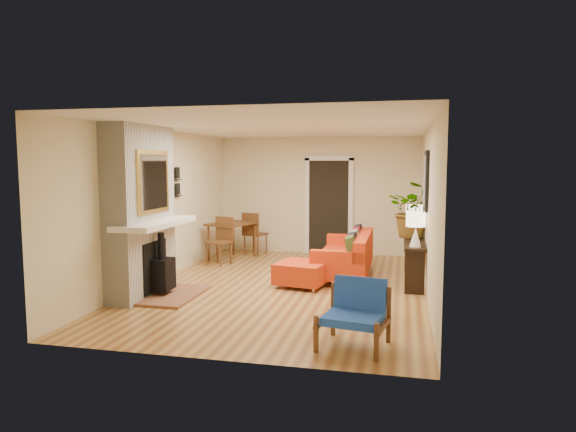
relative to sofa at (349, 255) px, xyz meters
name	(u,v)px	position (x,y,z in m)	size (l,w,h in m)	color
room_shell	(342,201)	(-0.32, 1.54, 0.87)	(6.50, 6.50, 6.50)	tan
fireplace	(143,215)	(-2.93, -2.10, 0.88)	(1.09, 1.68, 2.60)	white
sofa	(349,255)	(0.00, 0.00, 0.00)	(0.91, 2.11, 0.83)	silver
ottoman	(302,272)	(-0.66, -1.00, -0.14)	(0.91, 0.91, 0.40)	silver
blue_chair	(356,310)	(0.46, -3.56, 0.03)	(0.81, 0.80, 0.74)	brown
dining_table	(235,230)	(-2.51, 1.01, 0.26)	(1.10, 1.80, 0.95)	brown
console_table	(414,249)	(1.14, -0.31, 0.21)	(0.34, 1.85, 0.72)	black
lamp_near	(416,225)	(1.14, -1.00, 0.70)	(0.30, 0.30, 0.54)	white
lamp_far	(414,216)	(1.14, 0.43, 0.70)	(0.30, 0.30, 0.54)	white
houseplant	(414,210)	(1.13, 0.00, 0.85)	(0.89, 0.77, 0.98)	#1E5919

